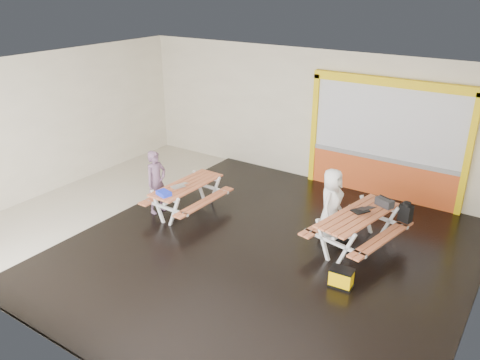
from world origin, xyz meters
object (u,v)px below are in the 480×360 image
Objects in this scene: dark_case at (341,234)px; toolbox at (385,202)px; person_right at (331,203)px; laptop_right at (362,210)px; picnic_table_left at (187,191)px; backpack at (406,212)px; picnic_table_right at (358,223)px; blue_pouch at (164,193)px; fluke_bag at (341,278)px; person_left at (156,182)px; laptop_left at (179,186)px.

toolbox is at bearing 29.99° from dark_case.
person_right reaches higher than laptop_right.
picnic_table_left is 4.79m from backpack.
toolbox is (0.92, 0.56, 0.05)m from person_right.
picnic_table_right is 1.04m from backpack.
dark_case is (0.22, 0.15, -0.72)m from person_right.
fluke_bag is (4.16, -0.02, -0.58)m from blue_pouch.
person_left reaches higher than dark_case.
backpack is 2.25m from fluke_bag.
picnic_table_right is at bearing -71.66° from person_left.
picnic_table_right is 5.51× the size of dark_case.
dark_case is (-1.12, -0.51, -0.62)m from backpack.
laptop_right reaches higher than fluke_bag.
picnic_table_left is 4.45× the size of fluke_bag.
person_left is at bearing -169.39° from laptop_left.
backpack reaches higher than dark_case.
laptop_left is 4.88m from backpack.
toolbox reaches higher than dark_case.
person_right is at bearing -68.65° from person_left.
fluke_bag is (-0.02, -2.04, -0.68)m from toolbox.
toolbox is 0.45m from backpack.
picnic_table_left is 3.97m from laptop_right.
person_right is (-0.62, 0.08, 0.23)m from picnic_table_right.
fluke_bag is at bearing -90.69° from toolbox.
person_left is 4.80× the size of blue_pouch.
dark_case is at bearing -150.01° from toolbox.
backpack reaches higher than blue_pouch.
backpack is (0.69, 0.62, -0.11)m from laptop_right.
picnic_table_right is 1.49m from fluke_bag.
laptop_right is (3.89, 0.76, 0.28)m from picnic_table_left.
laptop_right is (3.91, 1.01, 0.06)m from laptop_left.
person_left is at bearing -161.07° from toolbox.
toolbox reaches higher than laptop_right.
laptop_right is 1.21× the size of toolbox.
toolbox is (0.27, 0.52, 0.03)m from laptop_right.
blue_pouch is at bearing 179.76° from fluke_bag.
picnic_table_left is 0.33m from laptop_left.
blue_pouch is (-3.91, -1.50, -0.06)m from laptop_right.
laptop_right reaches higher than picnic_table_right.
toolbox reaches higher than laptop_left.
backpack is at bearing -67.68° from person_right.
blue_pouch reaches higher than fluke_bag.
person_left is 3.69× the size of laptop_left.
person_left is at bearing -161.47° from backpack.
fluke_bag is at bearing -101.68° from backpack.
blue_pouch is at bearing 110.30° from person_right.
backpack is 1.02× the size of dark_case.
person_right is at bearing 173.08° from picnic_table_right.
picnic_table_right is 0.27m from laptop_right.
person_left is 1.00× the size of person_right.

